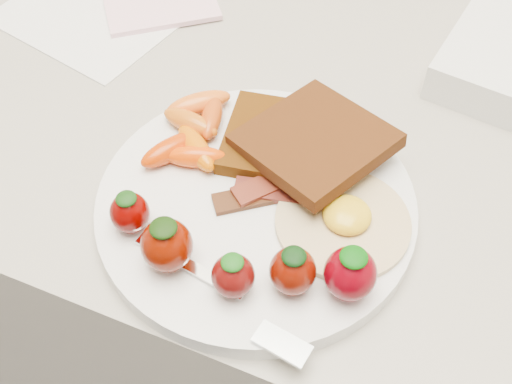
% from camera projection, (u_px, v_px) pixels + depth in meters
% --- Properties ---
extents(counter, '(2.00, 0.60, 0.90)m').
position_uv_depth(counter, '(288.00, 302.00, 1.00)').
color(counter, gray).
rests_on(counter, ground).
extents(plate, '(0.27, 0.27, 0.02)m').
position_uv_depth(plate, '(256.00, 206.00, 0.55)').
color(plate, white).
rests_on(plate, counter).
extents(toast_lower, '(0.11, 0.11, 0.01)m').
position_uv_depth(toast_lower, '(279.00, 139.00, 0.57)').
color(toast_lower, '#351D03').
rests_on(toast_lower, plate).
extents(toast_upper, '(0.15, 0.15, 0.03)m').
position_uv_depth(toast_upper, '(315.00, 141.00, 0.55)').
color(toast_upper, black).
rests_on(toast_upper, toast_lower).
extents(fried_egg, '(0.15, 0.15, 0.02)m').
position_uv_depth(fried_egg, '(344.00, 220.00, 0.52)').
color(fried_egg, '#EEE3CC').
rests_on(fried_egg, plate).
extents(bacon_strips, '(0.10, 0.09, 0.01)m').
position_uv_depth(bacon_strips, '(274.00, 189.00, 0.54)').
color(bacon_strips, black).
rests_on(bacon_strips, plate).
extents(baby_carrots, '(0.09, 0.12, 0.02)m').
position_uv_depth(baby_carrots, '(194.00, 132.00, 0.57)').
color(baby_carrots, '#C65B10').
rests_on(baby_carrots, plate).
extents(strawberries, '(0.21, 0.07, 0.05)m').
position_uv_depth(strawberries, '(241.00, 256.00, 0.48)').
color(strawberries, '#540100').
rests_on(strawberries, plate).
extents(fork, '(0.16, 0.06, 0.00)m').
position_uv_depth(fork, '(230.00, 300.00, 0.48)').
color(fork, white).
rests_on(fork, plate).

